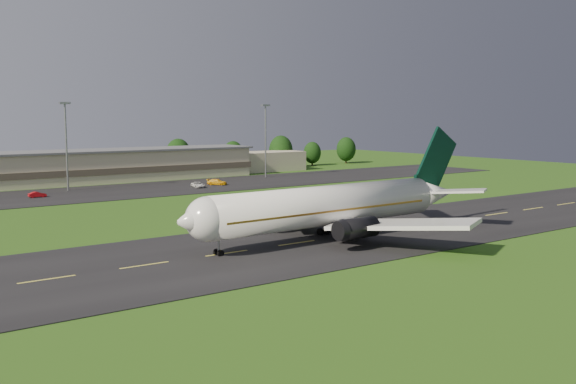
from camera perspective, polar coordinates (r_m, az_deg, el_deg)
ground at (r=81.32m, az=-5.47°, el=-5.51°), size 360.00×360.00×0.00m
taxiway at (r=81.31m, az=-5.47°, el=-5.47°), size 220.00×30.00×0.10m
apron at (r=147.16m, az=-19.89°, el=-0.32°), size 260.00×30.00×0.10m
airliner at (r=90.14m, az=3.78°, el=-1.26°), size 51.28×42.17×15.57m
terminal at (r=171.68m, az=-20.16°, el=1.96°), size 145.00×16.00×8.40m
light_mast_centre at (r=155.30m, az=-19.14°, el=4.76°), size 2.40×1.20×20.35m
light_mast_east at (r=179.24m, az=-2.01°, el=5.36°), size 2.40×1.20×20.35m
tree_line at (r=190.72m, az=-12.42°, el=3.03°), size 197.69×10.15×10.72m
service_vehicle_b at (r=145.31m, az=-21.39°, el=-0.21°), size 3.69×1.44×1.20m
service_vehicle_c at (r=155.51m, az=-8.01°, el=0.64°), size 2.74×4.92×1.30m
service_vehicle_d at (r=160.56m, az=-6.32°, el=0.89°), size 4.80×5.15×1.46m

